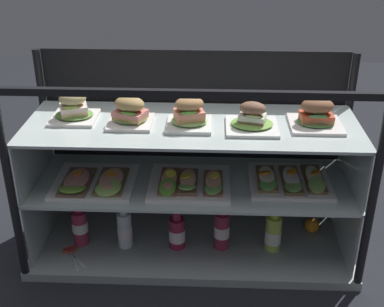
# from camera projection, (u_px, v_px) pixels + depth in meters

# --- Properties ---
(ground_plane) EXTENTS (6.00, 6.00, 0.02)m
(ground_plane) POSITION_uv_depth(u_px,v_px,m) (192.00, 250.00, 2.36)
(ground_plane) COLOR black
(ground_plane) RESTS_ON ground
(case_base_deck) EXTENTS (1.41, 0.52, 0.04)m
(case_base_deck) POSITION_uv_depth(u_px,v_px,m) (192.00, 245.00, 2.35)
(case_base_deck) COLOR #9DA5A3
(case_base_deck) RESTS_ON ground
(case_frame) EXTENTS (1.41, 0.52, 0.85)m
(case_frame) POSITION_uv_depth(u_px,v_px,m) (193.00, 142.00, 2.28)
(case_frame) COLOR black
(case_frame) RESTS_ON ground
(riser_lower_tier) EXTENTS (1.34, 0.45, 0.30)m
(riser_lower_tier) POSITION_uv_depth(u_px,v_px,m) (192.00, 213.00, 2.27)
(riser_lower_tier) COLOR silver
(riser_lower_tier) RESTS_ON case_base_deck
(shelf_lower_glass) EXTENTS (1.36, 0.47, 0.01)m
(shelf_lower_glass) POSITION_uv_depth(u_px,v_px,m) (192.00, 183.00, 2.20)
(shelf_lower_glass) COLOR silver
(shelf_lower_glass) RESTS_ON riser_lower_tier
(riser_upper_tier) EXTENTS (1.34, 0.45, 0.26)m
(riser_upper_tier) POSITION_uv_depth(u_px,v_px,m) (192.00, 155.00, 2.14)
(riser_upper_tier) COLOR silver
(riser_upper_tier) RESTS_ON shelf_lower_glass
(shelf_upper_glass) EXTENTS (1.36, 0.47, 0.01)m
(shelf_upper_glass) POSITION_uv_depth(u_px,v_px,m) (192.00, 125.00, 2.08)
(shelf_upper_glass) COLOR silver
(shelf_upper_glass) RESTS_ON riser_upper_tier
(plated_roll_sandwich_far_left) EXTENTS (0.19, 0.19, 0.12)m
(plated_roll_sandwich_far_left) POSITION_uv_depth(u_px,v_px,m) (74.00, 109.00, 2.10)
(plated_roll_sandwich_far_left) COLOR white
(plated_roll_sandwich_far_left) RESTS_ON shelf_upper_glass
(plated_roll_sandwich_far_right) EXTENTS (0.18, 0.18, 0.12)m
(plated_roll_sandwich_far_right) POSITION_uv_depth(u_px,v_px,m) (130.00, 113.00, 2.05)
(plated_roll_sandwich_far_right) COLOR white
(plated_roll_sandwich_far_right) RESTS_ON shelf_upper_glass
(plated_roll_sandwich_center) EXTENTS (0.18, 0.18, 0.12)m
(plated_roll_sandwich_center) POSITION_uv_depth(u_px,v_px,m) (189.00, 116.00, 2.03)
(plated_roll_sandwich_center) COLOR white
(plated_roll_sandwich_center) RESTS_ON shelf_upper_glass
(plated_roll_sandwich_near_left_corner) EXTENTS (0.20, 0.20, 0.11)m
(plated_roll_sandwich_near_left_corner) POSITION_uv_depth(u_px,v_px,m) (252.00, 120.00, 2.02)
(plated_roll_sandwich_near_left_corner) COLOR white
(plated_roll_sandwich_near_left_corner) RESTS_ON shelf_upper_glass
(plated_roll_sandwich_left_of_center) EXTENTS (0.21, 0.21, 0.12)m
(plated_roll_sandwich_left_of_center) POSITION_uv_depth(u_px,v_px,m) (316.00, 116.00, 2.03)
(plated_roll_sandwich_left_of_center) COLOR white
(plated_roll_sandwich_left_of_center) RESTS_ON shelf_upper_glass
(open_sandwich_tray_mid_right) EXTENTS (0.34, 0.32, 0.05)m
(open_sandwich_tray_mid_right) POSITION_uv_depth(u_px,v_px,m) (94.00, 182.00, 2.16)
(open_sandwich_tray_mid_right) COLOR white
(open_sandwich_tray_mid_right) RESTS_ON shelf_lower_glass
(open_sandwich_tray_left_of_center) EXTENTS (0.34, 0.31, 0.06)m
(open_sandwich_tray_left_of_center) POSITION_uv_depth(u_px,v_px,m) (189.00, 182.00, 2.15)
(open_sandwich_tray_left_of_center) COLOR white
(open_sandwich_tray_left_of_center) RESTS_ON shelf_lower_glass
(open_sandwich_tray_center) EXTENTS (0.34, 0.31, 0.06)m
(open_sandwich_tray_center) POSITION_uv_depth(u_px,v_px,m) (290.00, 180.00, 2.17)
(open_sandwich_tray_center) COLOR white
(open_sandwich_tray_center) RESTS_ON shelf_lower_glass
(juice_bottle_front_left_end) EXTENTS (0.07, 0.07, 0.21)m
(juice_bottle_front_left_end) POSITION_uv_depth(u_px,v_px,m) (80.00, 226.00, 2.29)
(juice_bottle_front_left_end) COLOR #A02D49
(juice_bottle_front_left_end) RESTS_ON case_base_deck
(juice_bottle_back_left) EXTENTS (0.07, 0.07, 0.22)m
(juice_bottle_back_left) POSITION_uv_depth(u_px,v_px,m) (125.00, 229.00, 2.27)
(juice_bottle_back_left) COLOR white
(juice_bottle_back_left) RESTS_ON case_base_deck
(juice_bottle_near_post) EXTENTS (0.07, 0.07, 0.20)m
(juice_bottle_near_post) POSITION_uv_depth(u_px,v_px,m) (177.00, 232.00, 2.27)
(juice_bottle_near_post) COLOR #9A213D
(juice_bottle_near_post) RESTS_ON case_base_deck
(juice_bottle_back_center) EXTENTS (0.07, 0.07, 0.23)m
(juice_bottle_back_center) POSITION_uv_depth(u_px,v_px,m) (222.00, 229.00, 2.26)
(juice_bottle_back_center) COLOR maroon
(juice_bottle_back_center) RESTS_ON case_base_deck
(juice_bottle_back_right) EXTENTS (0.07, 0.07, 0.22)m
(juice_bottle_back_right) POSITION_uv_depth(u_px,v_px,m) (273.00, 232.00, 2.25)
(juice_bottle_back_right) COLOR #BCD351
(juice_bottle_back_right) RESTS_ON case_base_deck
(orange_fruit_beside_bottles) EXTENTS (0.07, 0.07, 0.07)m
(orange_fruit_beside_bottles) POSITION_uv_depth(u_px,v_px,m) (312.00, 225.00, 2.39)
(orange_fruit_beside_bottles) COLOR orange
(orange_fruit_beside_bottles) RESTS_ON case_base_deck
(kitchen_scissors) EXTENTS (0.14, 0.17, 0.01)m
(kitchen_scissors) POSITION_uv_depth(u_px,v_px,m) (71.00, 252.00, 2.26)
(kitchen_scissors) COLOR silver
(kitchen_scissors) RESTS_ON case_base_deck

